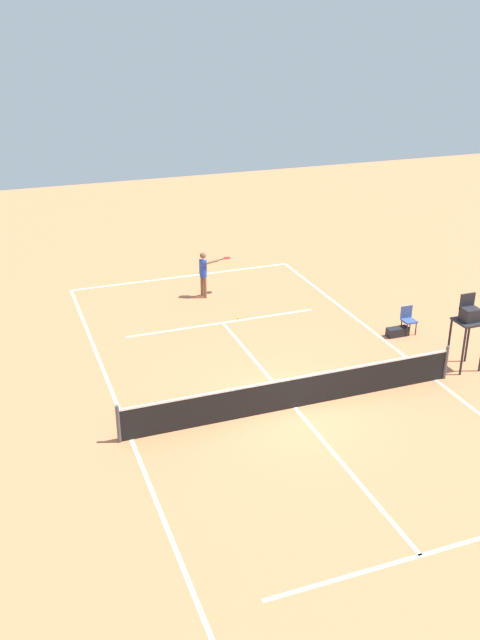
{
  "coord_description": "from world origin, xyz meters",
  "views": [
    {
      "loc": [
        7.27,
        15.28,
        10.1
      ],
      "look_at": [
        -0.03,
        -4.51,
        0.8
      ],
      "focal_mm": 39.21,
      "sensor_mm": 36.0,
      "label": 1
    }
  ],
  "objects_px": {
    "courtside_chair_mid": "(408,319)",
    "equipment_bag": "(398,332)",
    "player_serving": "(204,270)",
    "tennis_ball": "(238,318)",
    "umpire_chair": "(469,320)"
  },
  "relations": [
    {
      "from": "courtside_chair_mid",
      "to": "equipment_bag",
      "type": "height_order",
      "value": "courtside_chair_mid"
    },
    {
      "from": "umpire_chair",
      "to": "equipment_bag",
      "type": "distance_m",
      "value": 3.15
    },
    {
      "from": "courtside_chair_mid",
      "to": "umpire_chair",
      "type": "bearing_deg",
      "value": 93.99
    },
    {
      "from": "tennis_ball",
      "to": "umpire_chair",
      "type": "height_order",
      "value": "umpire_chair"
    },
    {
      "from": "tennis_ball",
      "to": "equipment_bag",
      "type": "xyz_separation_m",
      "value": [
        -4.61,
        3.23,
        0.12
      ]
    },
    {
      "from": "tennis_ball",
      "to": "courtside_chair_mid",
      "type": "relative_size",
      "value": 0.07
    },
    {
      "from": "player_serving",
      "to": "courtside_chair_mid",
      "type": "bearing_deg",
      "value": 25.94
    },
    {
      "from": "umpire_chair",
      "to": "courtside_chair_mid",
      "type": "bearing_deg",
      "value": -86.01
    },
    {
      "from": "tennis_ball",
      "to": "courtside_chair_mid",
      "type": "xyz_separation_m",
      "value": [
        -5.04,
        3.14,
        0.5
      ]
    },
    {
      "from": "player_serving",
      "to": "courtside_chair_mid",
      "type": "height_order",
      "value": "player_serving"
    },
    {
      "from": "umpire_chair",
      "to": "equipment_bag",
      "type": "relative_size",
      "value": 3.17
    },
    {
      "from": "player_serving",
      "to": "tennis_ball",
      "type": "relative_size",
      "value": 26.57
    },
    {
      "from": "player_serving",
      "to": "umpire_chair",
      "type": "bearing_deg",
      "value": 15.54
    },
    {
      "from": "player_serving",
      "to": "tennis_ball",
      "type": "bearing_deg",
      "value": -7.79
    },
    {
      "from": "player_serving",
      "to": "equipment_bag",
      "type": "xyz_separation_m",
      "value": [
        -5.08,
        5.68,
        -0.93
      ]
    }
  ]
}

